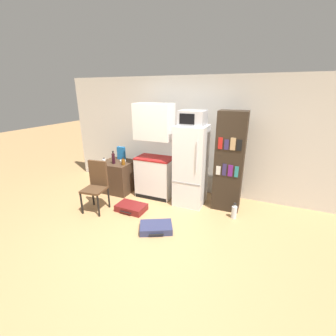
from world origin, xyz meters
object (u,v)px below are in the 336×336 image
(bookshelf, at_px, (229,162))
(bottle_clear_short, at_px, (104,162))
(water_bottle_front, at_px, (234,212))
(chair, at_px, (96,182))
(refrigerator, at_px, (191,166))
(bowl, at_px, (123,161))
(bottle_wine_dark, at_px, (113,158))
(side_table, at_px, (118,176))
(suitcase_large_flat, at_px, (156,227))
(microwave, at_px, (193,118))
(suitcase_small_flat, at_px, (131,208))
(cereal_box, at_px, (121,153))
(bottle_amber_beer, at_px, (123,162))
(kitchen_hutch, at_px, (155,155))

(bookshelf, xyz_separation_m, bottle_clear_short, (-2.61, -0.40, -0.19))
(bookshelf, height_order, water_bottle_front, bookshelf)
(bottle_clear_short, bearing_deg, chair, -65.51)
(water_bottle_front, bearing_deg, refrigerator, 164.42)
(refrigerator, xyz_separation_m, bowl, (-1.62, 0.01, -0.09))
(bottle_wine_dark, distance_m, water_bottle_front, 2.75)
(side_table, bearing_deg, suitcase_large_flat, -36.82)
(bookshelf, bearing_deg, bowl, -177.91)
(side_table, height_order, microwave, microwave)
(bottle_wine_dark, relative_size, suitcase_small_flat, 0.50)
(bookshelf, relative_size, suitcase_large_flat, 2.99)
(bottle_clear_short, relative_size, cereal_box, 0.48)
(bottle_amber_beer, distance_m, suitcase_large_flat, 1.75)
(refrigerator, xyz_separation_m, chair, (-1.60, -0.93, -0.25))
(side_table, distance_m, bowl, 0.39)
(bottle_wine_dark, distance_m, suitcase_small_flat, 1.23)
(side_table, distance_m, kitchen_hutch, 1.08)
(kitchen_hutch, distance_m, water_bottle_front, 1.96)
(side_table, bearing_deg, bottle_amber_beer, -28.08)
(bottle_clear_short, xyz_separation_m, suitcase_large_flat, (1.67, -0.87, -0.71))
(suitcase_large_flat, bearing_deg, cereal_box, 111.89)
(side_table, distance_m, cereal_box, 0.54)
(water_bottle_front, bearing_deg, cereal_box, 171.14)
(water_bottle_front, bearing_deg, side_table, 175.41)
(side_table, relative_size, kitchen_hutch, 0.35)
(bottle_wine_dark, bearing_deg, bookshelf, 6.48)
(bookshelf, height_order, chair, bookshelf)
(suitcase_small_flat, bearing_deg, water_bottle_front, 16.83)
(bottle_clear_short, bearing_deg, cereal_box, 73.19)
(bottle_clear_short, bearing_deg, side_table, 58.41)
(refrigerator, height_order, bookshelf, bookshelf)
(bowl, bearing_deg, bottle_clear_short, -130.22)
(water_bottle_front, bearing_deg, bottle_wine_dark, 178.27)
(suitcase_large_flat, bearing_deg, kitchen_hutch, 89.43)
(bottle_clear_short, xyz_separation_m, bottle_wine_dark, (0.16, 0.13, 0.06))
(microwave, bearing_deg, suitcase_small_flat, -141.23)
(refrigerator, bearing_deg, cereal_box, 174.85)
(cereal_box, relative_size, water_bottle_front, 1.00)
(suitcase_small_flat, bearing_deg, suitcase_large_flat, -27.40)
(suitcase_large_flat, relative_size, suitcase_small_flat, 1.11)
(bottle_wine_dark, bearing_deg, chair, -80.55)
(refrigerator, bearing_deg, chair, -149.83)
(bottle_amber_beer, bearing_deg, suitcase_large_flat, -38.39)
(microwave, bearing_deg, bookshelf, 7.81)
(side_table, xyz_separation_m, bookshelf, (2.45, 0.14, 0.60))
(water_bottle_front, bearing_deg, suitcase_small_flat, -165.01)
(kitchen_hutch, xyz_separation_m, bottle_wine_dark, (-0.90, -0.22, -0.11))
(side_table, relative_size, suitcase_large_flat, 1.10)
(bowl, xyz_separation_m, cereal_box, (-0.13, 0.14, 0.13))
(kitchen_hutch, xyz_separation_m, bowl, (-0.80, -0.03, -0.21))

